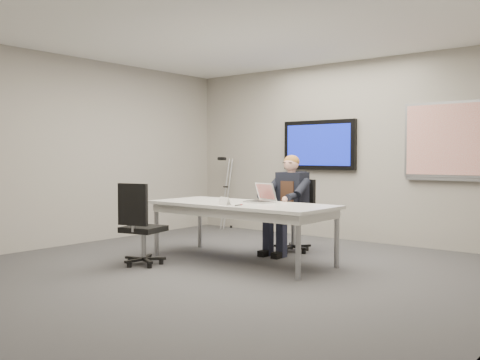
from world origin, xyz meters
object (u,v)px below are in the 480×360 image
Objects in this scene: conference_table at (241,210)px; office_chair_near at (141,240)px; seated_person at (285,214)px; office_chair_far at (295,229)px; laptop at (261,197)px.

conference_table is 1.28m from office_chair_near.
office_chair_far is at bearing 91.61° from seated_person.
office_chair_near is at bearing -113.32° from laptop.
seated_person reaches higher than laptop.
office_chair_near is at bearing -128.54° from conference_table.
seated_person is (0.13, 0.78, -0.11)m from conference_table.
office_chair_far reaches higher than conference_table.
office_chair_far is 0.33m from seated_person.
office_chair_far is (0.14, 1.02, -0.34)m from conference_table.
laptop is (0.01, -0.55, 0.26)m from seated_person.
conference_table is at bearing -84.66° from office_chair_far.
laptop is at bearing -76.81° from office_chair_far.
office_chair_far is 0.93m from laptop.
conference_table is 0.31m from laptop.
office_chair_near is 2.52× the size of laptop.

